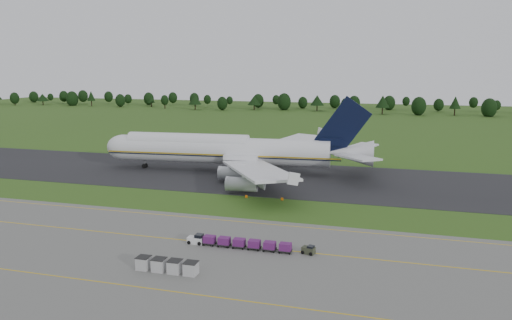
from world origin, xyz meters
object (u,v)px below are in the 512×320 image
(aircraft, at_px, (228,150))
(uld_row, at_px, (167,265))
(utility_cart, at_px, (308,250))
(edge_markers, at_px, (264,198))
(baggage_train, at_px, (237,243))

(aircraft, height_order, uld_row, aircraft)
(aircraft, height_order, utility_cart, aircraft)
(utility_cart, distance_m, edge_markers, 32.69)
(edge_markers, bearing_deg, uld_row, -94.21)
(baggage_train, relative_size, utility_cart, 7.91)
(aircraft, height_order, edge_markers, aircraft)
(uld_row, bearing_deg, aircraft, 101.74)
(aircraft, relative_size, edge_markers, 8.75)
(aircraft, bearing_deg, edge_markers, -56.11)
(uld_row, distance_m, edge_markers, 41.38)
(uld_row, xyz_separation_m, edge_markers, (3.03, 41.27, -0.70))
(aircraft, xyz_separation_m, uld_row, (13.77, -66.28, -5.00))
(baggage_train, xyz_separation_m, uld_row, (-6.52, -11.61, 0.11))
(baggage_train, bearing_deg, edge_markers, 96.71)
(aircraft, distance_m, uld_row, 67.88)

